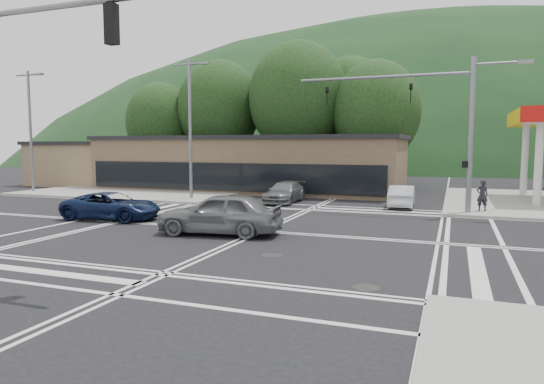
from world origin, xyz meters
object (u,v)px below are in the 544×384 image
(car_queue_b, at_px, (375,184))
(pedestrian, at_px, (482,195))
(car_queue_a, at_px, (402,196))
(car_blue_west, at_px, (112,206))
(car_grey_center, at_px, (220,213))
(car_northbound, at_px, (285,192))

(car_queue_b, bearing_deg, pedestrian, 127.81)
(car_queue_a, bearing_deg, pedestrian, 160.89)
(car_blue_west, bearing_deg, pedestrian, -68.75)
(car_blue_west, distance_m, car_queue_b, 18.99)
(car_grey_center, height_order, car_queue_b, car_grey_center)
(car_blue_west, height_order, pedestrian, pedestrian)
(car_grey_center, bearing_deg, car_blue_west, -112.16)
(car_grey_center, distance_m, car_queue_a, 12.85)
(car_blue_west, xyz_separation_m, pedestrian, (16.84, 8.45, 0.30))
(car_blue_west, height_order, car_queue_b, car_queue_b)
(car_blue_west, relative_size, car_grey_center, 0.96)
(car_northbound, bearing_deg, pedestrian, -6.48)
(car_queue_a, bearing_deg, car_northbound, -1.11)
(car_northbound, xyz_separation_m, pedestrian, (11.31, -1.08, 0.33))
(car_queue_b, relative_size, pedestrian, 2.89)
(car_grey_center, relative_size, car_queue_a, 1.28)
(car_grey_center, xyz_separation_m, car_queue_a, (5.98, 11.37, -0.21))
(car_blue_west, xyz_separation_m, car_northbound, (5.54, 9.53, -0.02))
(pedestrian, bearing_deg, car_grey_center, 30.09)
(car_grey_center, distance_m, car_queue_b, 18.08)
(car_queue_a, height_order, car_queue_b, car_queue_b)
(car_northbound, bearing_deg, car_blue_west, -121.19)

